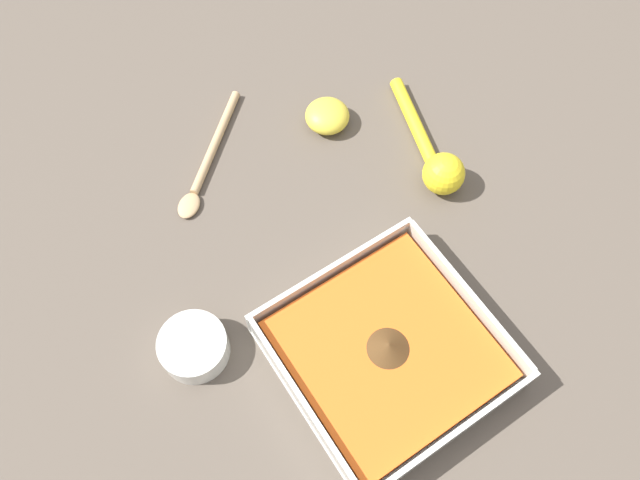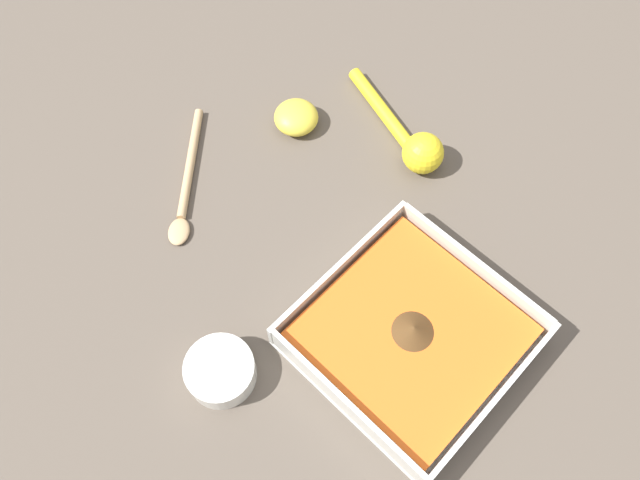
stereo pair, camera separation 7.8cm
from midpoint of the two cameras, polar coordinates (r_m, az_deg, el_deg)
The scene contains 6 objects.
ground_plane at distance 0.76m, azimuth 3.51°, elevation -8.02°, with size 4.00×4.00×0.00m, color brown.
square_dish at distance 0.74m, azimuth 5.38°, elevation -8.98°, with size 0.24×0.24×0.05m.
spice_bowl at distance 0.74m, azimuth -12.11°, elevation -11.99°, with size 0.08×0.08×0.03m.
lemon_squeezer at distance 0.86m, azimuth 5.93°, elevation 8.64°, with size 0.09×0.20×0.06m.
lemon_half at distance 0.90m, azimuth -4.72°, elevation 10.91°, with size 0.06×0.06×0.03m.
wooden_spoon at distance 0.87m, azimuth -14.59°, elevation 4.87°, with size 0.18×0.16×0.01m.
Camera 2 is at (0.24, 0.12, 0.72)m, focal length 35.00 mm.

